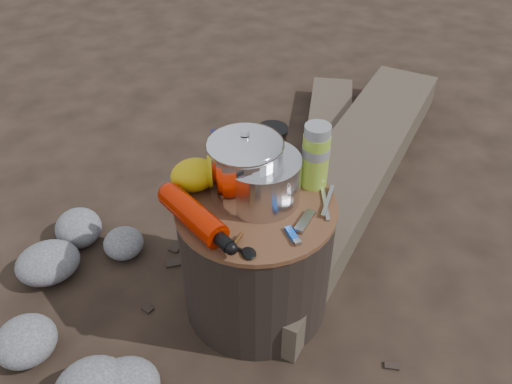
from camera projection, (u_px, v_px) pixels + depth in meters
name	position (u px, v px, depth m)	size (l,w,h in m)	color
ground	(256.00, 301.00, 1.76)	(60.00, 60.00, 0.00)	black
stump	(256.00, 257.00, 1.62)	(0.47, 0.47, 0.43)	black
rock_ring	(85.00, 296.00, 1.67)	(0.38, 0.84, 0.17)	slate
log_main	(351.00, 172.00, 2.21)	(0.31, 1.83, 0.15)	#42382C
log_small	(328.00, 142.00, 2.45)	(0.21, 1.15, 0.10)	#42382C
foil_windscreen	(261.00, 179.00, 1.47)	(0.23, 0.23, 0.14)	#B8B8BF
camping_pot	(245.00, 166.00, 1.45)	(0.21, 0.21, 0.21)	silver
fuel_bottle	(193.00, 215.00, 1.40)	(0.07, 0.30, 0.07)	#A41500
thermos	(316.00, 156.00, 1.50)	(0.08, 0.08, 0.20)	#89B22E
travel_mug	(272.00, 147.00, 1.60)	(0.09, 0.09, 0.14)	black
stuff_sack	(194.00, 175.00, 1.52)	(0.14, 0.11, 0.10)	gold
food_pouch	(229.00, 150.00, 1.59)	(0.11, 0.02, 0.13)	#0B0C45
lighter	(292.00, 234.00, 1.38)	(0.02, 0.07, 0.01)	blue
multitool	(305.00, 221.00, 1.42)	(0.03, 0.09, 0.01)	#A1A1A6
pot_grabber	(325.00, 203.00, 1.48)	(0.04, 0.14, 0.01)	#A1A1A6
spork	(226.00, 244.00, 1.35)	(0.03, 0.15, 0.01)	black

